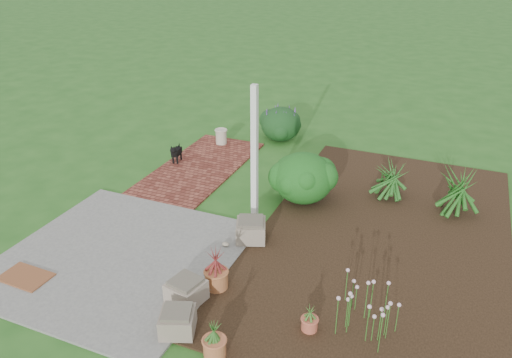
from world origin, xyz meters
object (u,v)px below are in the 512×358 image
at_px(cream_ceramic_urn, 221,137).
at_px(evergreen_shrub, 304,177).
at_px(stone_trough_near, 178,322).
at_px(black_dog, 176,152).

height_order(cream_ceramic_urn, evergreen_shrub, evergreen_shrub).
bearing_deg(stone_trough_near, cream_ceramic_urn, 111.57).
xyz_separation_m(stone_trough_near, black_dog, (-2.77, 4.55, 0.10)).
relative_size(black_dog, cream_ceramic_urn, 1.35).
bearing_deg(black_dog, evergreen_shrub, -19.46).
relative_size(stone_trough_near, evergreen_shrub, 0.38).
height_order(stone_trough_near, cream_ceramic_urn, cream_ceramic_urn).
height_order(black_dog, cream_ceramic_urn, black_dog).
distance_m(stone_trough_near, black_dog, 5.33).
bearing_deg(cream_ceramic_urn, black_dog, -107.14).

